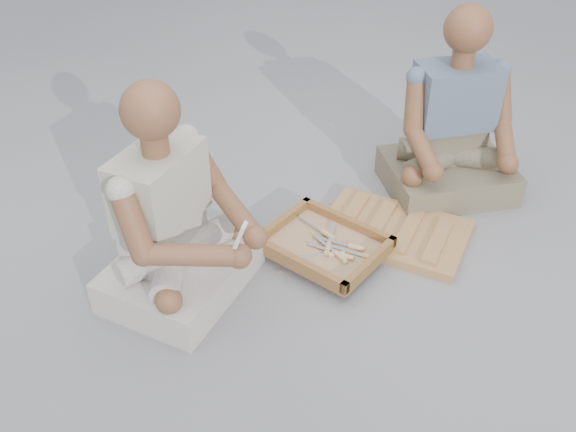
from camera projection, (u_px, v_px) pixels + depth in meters
The scene contains 29 objects.
ground at pixel (287, 306), 2.56m from camera, with size 60.00×60.00×0.00m, color gray.
carved_panel at pixel (394, 232), 2.91m from camera, with size 0.64×0.43×0.04m, color olive.
tool_tray at pixel (324, 245), 2.77m from camera, with size 0.53×0.45×0.06m.
chisel_0 at pixel (341, 255), 2.70m from camera, with size 0.22×0.03×0.02m.
chisel_1 at pixel (337, 253), 2.70m from camera, with size 0.21×0.10×0.02m.
chisel_2 at pixel (339, 256), 2.70m from camera, with size 0.20×0.12×0.02m.
chisel_3 at pixel (365, 256), 2.70m from camera, with size 0.22×0.04×0.02m.
chisel_4 at pixel (324, 232), 2.81m from camera, with size 0.22×0.08×0.02m.
chisel_5 at pixel (331, 254), 2.71m from camera, with size 0.18×0.15×0.02m.
chisel_6 at pixel (352, 246), 2.74m from camera, with size 0.22×0.05×0.02m.
chisel_7 at pixel (328, 245), 2.73m from camera, with size 0.09×0.21×0.02m.
wood_chip_0 at pixel (391, 224), 2.99m from camera, with size 0.02×0.01×0.00m, color tan.
wood_chip_1 at pixel (321, 271), 2.72m from camera, with size 0.02×0.01×0.00m, color tan.
wood_chip_2 at pixel (385, 253), 2.82m from camera, with size 0.02×0.01×0.00m, color tan.
wood_chip_3 at pixel (350, 282), 2.67m from camera, with size 0.02×0.01×0.00m, color tan.
wood_chip_4 at pixel (294, 229), 2.96m from camera, with size 0.02×0.01×0.00m, color tan.
wood_chip_5 at pixel (285, 253), 2.82m from camera, with size 0.02×0.01×0.00m, color tan.
wood_chip_6 at pixel (279, 271), 2.72m from camera, with size 0.02×0.01×0.00m, color tan.
wood_chip_7 at pixel (283, 227), 2.97m from camera, with size 0.02×0.01×0.00m, color tan.
wood_chip_8 at pixel (369, 245), 2.86m from camera, with size 0.02×0.01×0.00m, color tan.
wood_chip_9 at pixel (315, 218), 3.03m from camera, with size 0.02×0.01×0.00m, color tan.
wood_chip_10 at pixel (394, 253), 2.82m from camera, with size 0.02×0.01×0.00m, color tan.
wood_chip_11 at pixel (330, 203), 3.13m from camera, with size 0.02×0.01×0.00m, color tan.
wood_chip_12 at pixel (325, 212), 3.06m from camera, with size 0.02×0.01×0.00m, color tan.
wood_chip_13 at pixel (286, 240), 2.89m from camera, with size 0.02×0.01×0.00m, color tan.
wood_chip_14 at pixel (297, 257), 2.80m from camera, with size 0.02×0.01×0.00m, color tan.
craftsman at pixel (174, 227), 2.47m from camera, with size 0.63×0.62×0.91m.
companion at pixel (453, 134), 3.06m from camera, with size 0.75×0.74×0.92m.
mobile_phone at pixel (240, 235), 2.23m from camera, with size 0.06×0.06×0.10m.
Camera 1 is at (0.96, -1.56, 1.82)m, focal length 40.00 mm.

